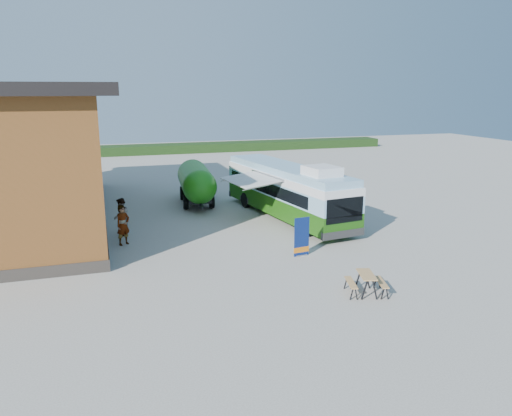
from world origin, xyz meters
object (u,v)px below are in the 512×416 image
object	(u,v)px
picnic_table	(366,279)
slurry_tanker	(196,181)
banner	(302,240)
bus	(287,189)
person_b	(121,217)
person_a	(123,225)

from	to	relation	value
picnic_table	slurry_tanker	distance (m)	16.61
banner	bus	bearing A→B (deg)	65.99
banner	person_b	size ratio (longest dim) A/B	0.91
picnic_table	person_a	distance (m)	11.88
banner	person_a	distance (m)	8.50
picnic_table	person_a	xyz separation A→B (m)	(-8.00, 8.76, 0.39)
slurry_tanker	picnic_table	bearing A→B (deg)	-74.14
person_b	picnic_table	bearing A→B (deg)	46.75
person_b	slurry_tanker	world-z (taller)	slurry_tanker
person_b	slurry_tanker	bearing A→B (deg)	149.06
person_a	person_b	distance (m)	1.59
banner	person_a	xyz separation A→B (m)	(-7.44, 4.10, 0.25)
bus	person_a	xyz separation A→B (m)	(-9.28, -2.44, -0.69)
bus	person_a	distance (m)	9.62
bus	picnic_table	bearing A→B (deg)	-104.77
bus	banner	size ratio (longest dim) A/B	6.55
person_b	person_a	bearing A→B (deg)	9.05
banner	picnic_table	distance (m)	4.70
bus	slurry_tanker	size ratio (longest dim) A/B	1.65
person_b	slurry_tanker	size ratio (longest dim) A/B	0.28
banner	person_b	distance (m)	9.37
picnic_table	slurry_tanker	xyz separation A→B (m)	(-3.00, 16.31, 0.91)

